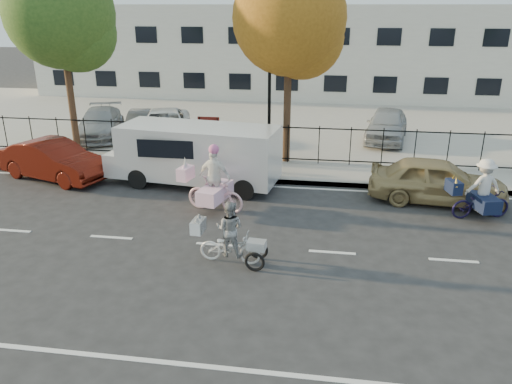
% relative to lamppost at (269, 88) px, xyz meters
% --- Properties ---
extents(ground, '(120.00, 120.00, 0.00)m').
position_rel_lamppost_xyz_m(ground, '(-0.50, -6.80, -3.11)').
color(ground, '#333334').
extents(road_markings, '(60.00, 9.52, 0.01)m').
position_rel_lamppost_xyz_m(road_markings, '(-0.50, -6.80, -3.11)').
color(road_markings, silver).
rests_on(road_markings, ground).
extents(curb, '(60.00, 0.10, 0.15)m').
position_rel_lamppost_xyz_m(curb, '(-0.50, -1.75, -3.04)').
color(curb, '#A8A399').
rests_on(curb, ground).
extents(sidewalk, '(60.00, 2.20, 0.15)m').
position_rel_lamppost_xyz_m(sidewalk, '(-0.50, -0.70, -3.04)').
color(sidewalk, '#A8A399').
rests_on(sidewalk, ground).
extents(parking_lot, '(60.00, 15.60, 0.15)m').
position_rel_lamppost_xyz_m(parking_lot, '(-0.50, 8.20, -3.04)').
color(parking_lot, '#A8A399').
rests_on(parking_lot, ground).
extents(iron_fence, '(58.00, 0.06, 1.50)m').
position_rel_lamppost_xyz_m(iron_fence, '(-0.50, 0.40, -2.21)').
color(iron_fence, black).
rests_on(iron_fence, sidewalk).
extents(building, '(34.00, 10.00, 6.00)m').
position_rel_lamppost_xyz_m(building, '(-0.50, 18.20, -0.11)').
color(building, silver).
rests_on(building, ground).
extents(lamppost, '(0.36, 0.36, 4.33)m').
position_rel_lamppost_xyz_m(lamppost, '(0.00, 0.00, 0.00)').
color(lamppost, black).
rests_on(lamppost, sidewalk).
extents(street_sign, '(0.85, 0.06, 1.80)m').
position_rel_lamppost_xyz_m(street_sign, '(-2.35, 0.00, -1.70)').
color(street_sign, black).
rests_on(street_sign, sidewalk).
extents(zebra_trike, '(1.87, 0.76, 1.60)m').
position_rel_lamppost_xyz_m(zebra_trike, '(0.00, -7.67, -2.49)').
color(zebra_trike, white).
rests_on(zebra_trike, ground).
extents(unicorn_bike, '(2.16, 1.54, 2.13)m').
position_rel_lamppost_xyz_m(unicorn_bike, '(-1.12, -4.53, -2.33)').
color(unicorn_bike, '#FFC2CC').
rests_on(unicorn_bike, ground).
extents(bull_bike, '(2.03, 1.42, 1.83)m').
position_rel_lamppost_xyz_m(bull_bike, '(6.80, -3.89, -2.38)').
color(bull_bike, black).
rests_on(bull_bike, ground).
extents(white_van, '(6.16, 2.68, 2.11)m').
position_rel_lamppost_xyz_m(white_van, '(-2.26, -2.30, -1.94)').
color(white_van, silver).
rests_on(white_van, ground).
extents(red_sedan, '(4.53, 2.80, 1.41)m').
position_rel_lamppost_xyz_m(red_sedan, '(-7.55, -2.40, -2.41)').
color(red_sedan, '#501209').
rests_on(red_sedan, ground).
extents(gold_sedan, '(4.41, 2.16, 1.45)m').
position_rel_lamppost_xyz_m(gold_sedan, '(5.76, -2.74, -2.39)').
color(gold_sedan, tan).
rests_on(gold_sedan, ground).
extents(pedestrian, '(0.65, 0.46, 1.67)m').
position_rel_lamppost_xyz_m(pedestrian, '(-4.77, -0.68, -2.13)').
color(pedestrian, black).
rests_on(pedestrian, sidewalk).
extents(lot_car_a, '(2.95, 4.78, 1.29)m').
position_rel_lamppost_xyz_m(lot_car_a, '(-8.35, 3.15, -2.32)').
color(lot_car_a, '#9A9EA1').
rests_on(lot_car_a, parking_lot).
extents(lot_car_b, '(3.70, 5.53, 1.41)m').
position_rel_lamppost_xyz_m(lot_car_b, '(-5.07, 2.72, -2.26)').
color(lot_car_b, white).
rests_on(lot_car_b, parking_lot).
extents(lot_car_c, '(2.01, 4.08, 1.29)m').
position_rel_lamppost_xyz_m(lot_car_c, '(-6.16, 3.06, -2.32)').
color(lot_car_c, '#4E5056').
rests_on(lot_car_c, parking_lot).
extents(lot_car_d, '(2.41, 4.48, 1.45)m').
position_rel_lamppost_xyz_m(lot_car_d, '(4.84, 4.46, -2.24)').
color(lot_car_d, '#9FA3A6').
rests_on(lot_car_d, parking_lot).
extents(tree_west, '(4.24, 4.24, 7.77)m').
position_rel_lamppost_xyz_m(tree_west, '(-8.20, 0.88, 2.33)').
color(tree_west, '#442D1D').
rests_on(tree_west, ground).
extents(tree_mid, '(4.15, 4.15, 7.61)m').
position_rel_lamppost_xyz_m(tree_mid, '(0.76, 0.65, 2.21)').
color(tree_mid, '#442D1D').
rests_on(tree_mid, ground).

